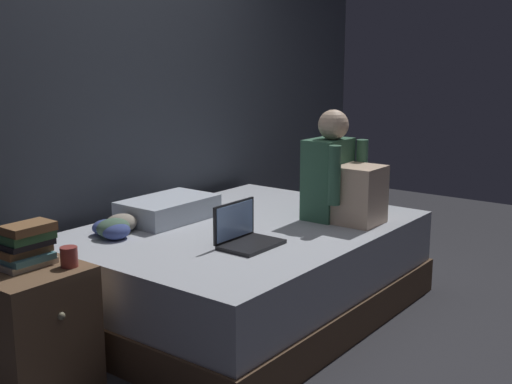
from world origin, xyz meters
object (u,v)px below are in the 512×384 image
object	(u,v)px
bed	(245,269)
book_stack	(27,245)
pillow	(168,209)
mug	(69,257)
nightstand	(32,331)
person_sitting	(341,179)
clothes_pile	(115,227)
laptop	(244,235)

from	to	relation	value
bed	book_stack	bearing A→B (deg)	170.86
pillow	book_stack	distance (m)	1.14
mug	pillow	bearing A→B (deg)	21.45
book_stack	mug	xyz separation A→B (m)	(0.11, -0.15, -0.05)
bed	book_stack	size ratio (longest dim) A/B	8.68
nightstand	person_sitting	world-z (taller)	person_sitting
pillow	book_stack	world-z (taller)	book_stack
book_stack	clothes_pile	world-z (taller)	book_stack
book_stack	clothes_pile	size ratio (longest dim) A/B	0.82
nightstand	mug	xyz separation A→B (m)	(0.13, -0.12, 0.33)
mug	book_stack	bearing A→B (deg)	125.37
book_stack	mug	size ratio (longest dim) A/B	2.56
nightstand	clothes_pile	size ratio (longest dim) A/B	2.04
person_sitting	pillow	xyz separation A→B (m)	(-0.61, 0.82, -0.19)
person_sitting	nightstand	bearing A→B (deg)	162.57
person_sitting	laptop	world-z (taller)	person_sitting
person_sitting	book_stack	size ratio (longest dim) A/B	2.84
bed	book_stack	world-z (taller)	book_stack
bed	clothes_pile	size ratio (longest dim) A/B	7.07
bed	mug	world-z (taller)	mug
laptop	clothes_pile	size ratio (longest dim) A/B	1.13
book_stack	mug	world-z (taller)	book_stack
bed	nightstand	bearing A→B (deg)	172.30
laptop	book_stack	world-z (taller)	book_stack
person_sitting	laptop	size ratio (longest dim) A/B	2.05
pillow	book_stack	xyz separation A→B (m)	(-1.11, -0.24, 0.08)
clothes_pile	book_stack	bearing A→B (deg)	-161.73
nightstand	clothes_pile	world-z (taller)	clothes_pile
nightstand	laptop	bearing A→B (deg)	-22.79
laptop	clothes_pile	bearing A→B (deg)	113.15
nightstand	book_stack	size ratio (longest dim) A/B	2.50
pillow	mug	distance (m)	1.08
person_sitting	mug	xyz separation A→B (m)	(-1.62, 0.43, -0.15)
nightstand	book_stack	distance (m)	0.39
book_stack	laptop	bearing A→B (deg)	-24.75
nightstand	person_sitting	size ratio (longest dim) A/B	0.88
pillow	clothes_pile	size ratio (longest dim) A/B	1.98
book_stack	mug	bearing A→B (deg)	-54.63
bed	pillow	bearing A→B (deg)	110.38
nightstand	mug	world-z (taller)	mug
laptop	clothes_pile	distance (m)	0.73
person_sitting	pillow	size ratio (longest dim) A/B	1.17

